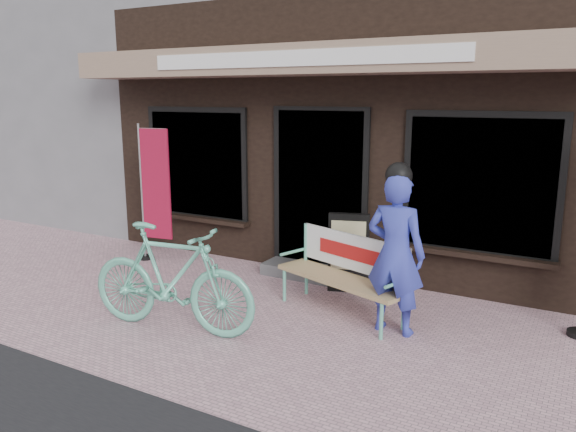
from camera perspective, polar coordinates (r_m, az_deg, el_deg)
The scene contains 8 objects.
ground at distance 5.99m, azimuth -5.39°, elevation -10.87°, with size 70.00×70.00×0.00m, color #CB9BA7.
storefront at distance 10.02m, azimuth 11.17°, elevation 15.69°, with size 7.00×6.77×6.00m.
neighbor_left_near at distance 15.40m, azimuth -20.79°, elevation 14.63°, with size 10.00×7.00×6.40m, color slate.
bench at distance 6.13m, azimuth 5.90°, elevation -5.29°, with size 1.64×0.89×0.86m.
person at distance 5.62m, azimuth 10.88°, elevation -3.48°, with size 0.60×0.41×1.72m.
bicycle at distance 5.76m, azimuth -11.78°, elevation -6.20°, with size 0.52×1.84×1.10m, color #60BC9E.
nobori_red at distance 8.15m, azimuth -13.48°, elevation 2.45°, with size 0.58×0.25×1.96m.
menu_stand at distance 6.78m, azimuth 6.16°, elevation -3.66°, with size 0.49×0.24×0.97m.
Camera 1 is at (3.16, -4.52, 2.34)m, focal length 35.00 mm.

